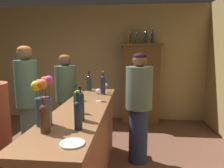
% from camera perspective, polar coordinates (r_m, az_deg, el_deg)
% --- Properties ---
extents(wall_back, '(5.71, 0.12, 2.68)m').
position_cam_1_polar(wall_back, '(5.08, -6.90, 5.65)').
color(wall_back, tan).
rests_on(wall_back, ground).
extents(bar_counter, '(0.54, 2.34, 1.00)m').
position_cam_1_polar(bar_counter, '(2.53, -7.80, -17.13)').
color(bar_counter, brown).
rests_on(bar_counter, ground).
extents(display_cabinet, '(0.89, 0.41, 1.79)m').
position_cam_1_polar(display_cabinet, '(4.71, 7.92, 0.43)').
color(display_cabinet, brown).
rests_on(display_cabinet, ground).
extents(wine_bottle_pinot, '(0.06, 0.06, 0.28)m').
position_cam_1_polar(wine_bottle_pinot, '(2.13, -9.73, -4.46)').
color(wine_bottle_pinot, '#2D4F31').
rests_on(wine_bottle_pinot, bar_counter).
extents(wine_bottle_chardonnay, '(0.08, 0.08, 0.28)m').
position_cam_1_polar(wine_bottle_chardonnay, '(1.66, -17.99, -8.52)').
color(wine_bottle_chardonnay, '#4C3020').
rests_on(wine_bottle_chardonnay, bar_counter).
extents(wine_bottle_syrah, '(0.06, 0.06, 0.31)m').
position_cam_1_polar(wine_bottle_syrah, '(1.66, -9.32, -7.89)').
color(wine_bottle_syrah, '#1A2537').
rests_on(wine_bottle_syrah, bar_counter).
extents(wine_bottle_rose, '(0.07, 0.07, 0.34)m').
position_cam_1_polar(wine_bottle_rose, '(3.01, -2.52, 0.01)').
color(wine_bottle_rose, '#23263C').
rests_on(wine_bottle_rose, bar_counter).
extents(wine_bottle_riesling, '(0.08, 0.08, 0.31)m').
position_cam_1_polar(wine_bottle_riesling, '(1.88, -8.79, -5.64)').
color(wine_bottle_riesling, '#192734').
rests_on(wine_bottle_riesling, bar_counter).
extents(wine_bottle_merlot, '(0.08, 0.08, 0.31)m').
position_cam_1_polar(wine_bottle_merlot, '(3.32, -6.33, 0.50)').
color(wine_bottle_merlot, '#1A2F3E').
rests_on(wine_bottle_merlot, bar_counter).
extents(wine_glass_front, '(0.07, 0.07, 0.14)m').
position_cam_1_polar(wine_glass_front, '(3.17, -1.82, -0.50)').
color(wine_glass_front, white).
rests_on(wine_glass_front, bar_counter).
extents(wine_glass_mid, '(0.07, 0.07, 0.14)m').
position_cam_1_polar(wine_glass_mid, '(2.65, -8.85, -2.55)').
color(wine_glass_mid, white).
rests_on(wine_glass_mid, bar_counter).
extents(wine_glass_rear, '(0.07, 0.07, 0.16)m').
position_cam_1_polar(wine_glass_rear, '(2.59, -3.77, -2.29)').
color(wine_glass_rear, white).
rests_on(wine_glass_rear, bar_counter).
extents(flower_arrangement, '(0.17, 0.16, 0.42)m').
position_cam_1_polar(flower_arrangement, '(1.80, -18.49, -4.45)').
color(flower_arrangement, '#334A6B').
rests_on(flower_arrangement, bar_counter).
extents(cheese_plate, '(0.17, 0.17, 0.01)m').
position_cam_1_polar(cheese_plate, '(1.46, -10.90, -15.76)').
color(cheese_plate, white).
rests_on(cheese_plate, bar_counter).
extents(display_bottle_left, '(0.07, 0.07, 0.31)m').
position_cam_1_polar(display_bottle_left, '(4.67, 5.20, 12.69)').
color(display_bottle_left, '#432D13').
rests_on(display_bottle_left, display_cabinet).
extents(display_bottle_midleft, '(0.06, 0.06, 0.31)m').
position_cam_1_polar(display_bottle_midleft, '(4.67, 6.92, 12.64)').
color(display_bottle_midleft, '#27472C').
rests_on(display_bottle_midleft, display_cabinet).
extents(display_bottle_center, '(0.07, 0.07, 0.33)m').
position_cam_1_polar(display_bottle_center, '(4.68, 9.19, 12.69)').
color(display_bottle_center, '#232D36').
rests_on(display_bottle_center, display_cabinet).
extents(display_bottle_midright, '(0.06, 0.06, 0.33)m').
position_cam_1_polar(display_bottle_midright, '(4.69, 11.04, 12.59)').
color(display_bottle_midright, '#1A2438').
rests_on(display_bottle_midright, display_cabinet).
extents(patron_by_cabinet, '(0.36, 0.36, 1.57)m').
position_cam_1_polar(patron_by_cabinet, '(3.65, -12.52, -3.25)').
color(patron_by_cabinet, brown).
rests_on(patron_by_cabinet, ground).
extents(patron_tall, '(0.30, 0.30, 1.69)m').
position_cam_1_polar(patron_tall, '(3.11, -22.25, -4.03)').
color(patron_tall, '#4B6351').
rests_on(patron_tall, ground).
extents(bartender, '(0.38, 0.38, 1.60)m').
position_cam_1_polar(bartender, '(2.99, 7.40, -5.52)').
color(bartender, navy).
rests_on(bartender, ground).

